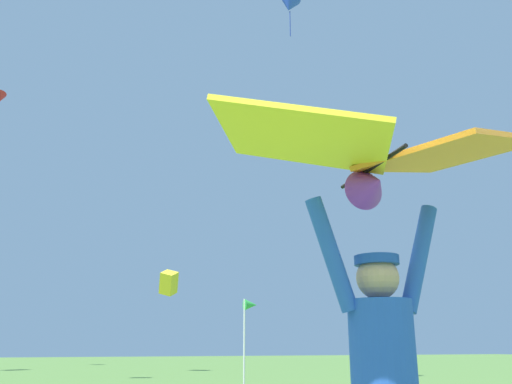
# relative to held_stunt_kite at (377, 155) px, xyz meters

# --- Properties ---
(held_stunt_kite) EXTENTS (2.01, 1.13, 0.42)m
(held_stunt_kite) POSITION_rel_held_stunt_kite_xyz_m (0.00, 0.00, 0.00)
(held_stunt_kite) COLOR black
(distant_kite_blue_far_center) EXTENTS (1.05, 0.96, 1.76)m
(distant_kite_blue_far_center) POSITION_rel_held_stunt_kite_xyz_m (5.78, 13.37, 11.53)
(distant_kite_blue_far_center) COLOR blue
(distant_kite_yellow_low_left) EXTENTS (0.99, 1.30, 1.35)m
(distant_kite_yellow_low_left) POSITION_rel_held_stunt_kite_xyz_m (3.61, 23.14, 1.91)
(distant_kite_yellow_low_left) COLOR yellow
(marker_flag) EXTENTS (0.30, 0.24, 2.11)m
(marker_flag) POSITION_rel_held_stunt_kite_xyz_m (2.35, 8.43, -0.34)
(marker_flag) COLOR silver
(marker_flag) RESTS_ON ground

